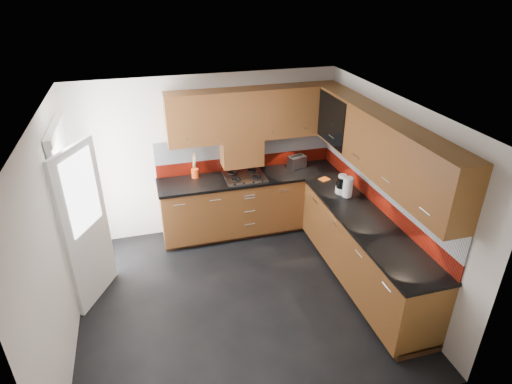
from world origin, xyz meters
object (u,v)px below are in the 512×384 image
object	(u,v)px
toaster	(297,162)
food_processor	(342,185)
utensil_pot	(195,172)
gas_hob	(245,176)

from	to	relation	value
toaster	food_processor	bearing A→B (deg)	-73.34
utensil_pot	gas_hob	bearing A→B (deg)	-15.59
gas_hob	utensil_pot	distance (m)	0.73
gas_hob	food_processor	size ratio (longest dim) A/B	2.16
utensil_pot	toaster	bearing A→B (deg)	-2.18
gas_hob	toaster	xyz separation A→B (m)	(0.86, 0.14, 0.08)
gas_hob	toaster	size ratio (longest dim) A/B	1.98
toaster	food_processor	world-z (taller)	food_processor
gas_hob	utensil_pot	xyz separation A→B (m)	(-0.70, 0.19, 0.08)
utensil_pot	food_processor	xyz separation A→B (m)	(1.85, -1.02, 0.03)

